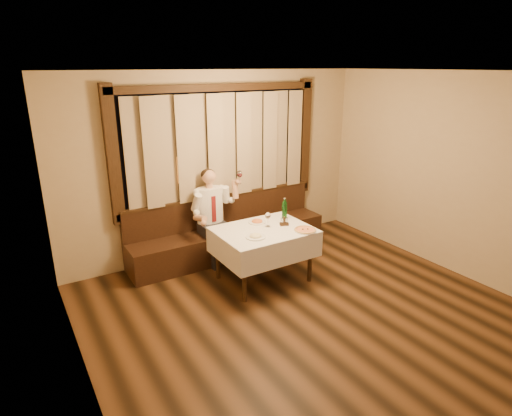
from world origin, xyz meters
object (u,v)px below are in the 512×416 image
green_bottle (284,211)px  seated_man (213,209)px  pasta_red (257,220)px  cruet_caddy (284,222)px  dining_table (264,236)px  banquette (229,235)px  pizza (305,230)px  pasta_cream (256,235)px

green_bottle → seated_man: size_ratio=0.23×
pasta_red → cruet_caddy: bearing=-47.8°
green_bottle → seated_man: 1.09m
dining_table → cruet_caddy: size_ratio=9.60×
pasta_red → banquette: bearing=94.2°
banquette → pasta_red: (0.06, -0.76, 0.48)m
pizza → pasta_red: bearing=122.3°
pasta_red → pasta_cream: size_ratio=0.97×
dining_table → green_bottle: green_bottle is taller
pasta_red → green_bottle: size_ratio=0.77×
green_bottle → cruet_caddy: (-0.13, -0.18, -0.09)m
banquette → pizza: banquette is taller
pasta_cream → seated_man: 1.13m
dining_table → pasta_cream: (-0.25, -0.19, 0.14)m
pizza → cruet_caddy: size_ratio=2.31×
banquette → dining_table: size_ratio=2.52×
dining_table → green_bottle: 0.53m
pizza → seated_man: (-0.75, 1.28, 0.05)m
dining_table → cruet_caddy: (0.32, -0.03, 0.15)m
pizza → pasta_red: pasta_red is taller
banquette → pasta_red: banquette is taller
pasta_cream → seated_man: seated_man is taller
dining_table → pasta_cream: pasta_cream is taller
dining_table → pasta_red: (0.06, 0.26, 0.14)m
banquette → pasta_cream: banquette is taller
pasta_red → seated_man: bearing=118.4°
banquette → seated_man: (-0.31, -0.09, 0.51)m
dining_table → pizza: size_ratio=4.16×
dining_table → pizza: (0.44, -0.34, 0.12)m
pasta_red → cruet_caddy: size_ratio=1.91×
pasta_cream → green_bottle: green_bottle is taller
pasta_red → seated_man: (-0.36, 0.67, 0.03)m
seated_man → banquette: bearing=16.3°
pizza → dining_table: bearing=141.9°
pasta_red → pasta_cream: pasta_cream is taller
pizza → banquette: bearing=107.8°
banquette → pizza: 1.51m
pasta_red → cruet_caddy: (0.26, -0.29, 0.01)m
pizza → pasta_red: (-0.38, 0.61, 0.02)m
seated_man → cruet_caddy: bearing=-57.0°
dining_table → pasta_red: 0.30m
pasta_cream → green_bottle: (0.70, 0.35, 0.10)m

